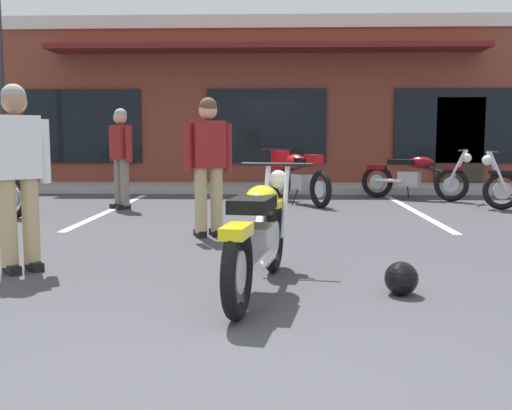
{
  "coord_description": "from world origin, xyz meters",
  "views": [
    {
      "loc": [
        0.24,
        -2.59,
        1.22
      ],
      "look_at": [
        0.04,
        3.2,
        0.55
      ],
      "focal_mm": 42.02,
      "sensor_mm": 36.0,
      "label": 1
    }
  ],
  "objects": [
    {
      "name": "motorcycle_black_cruiser",
      "position": [
        0.61,
        8.3,
        0.53
      ],
      "size": [
        1.23,
        1.94,
        0.98
      ],
      "color": "black",
      "rests_on": "ground_plane"
    },
    {
      "name": "motorcycle_green_cafe_racer",
      "position": [
        2.89,
        8.98,
        0.46
      ],
      "size": [
        1.9,
        1.29,
        0.98
      ],
      "color": "black",
      "rests_on": "ground_plane"
    },
    {
      "name": "person_by_back_row",
      "position": [
        -2.36,
        7.34,
        0.95
      ],
      "size": [
        0.49,
        0.5,
        1.68
      ],
      "color": "black",
      "rests_on": "ground_plane"
    },
    {
      "name": "helmet_on_pavement",
      "position": [
        1.2,
        1.95,
        0.13
      ],
      "size": [
        0.26,
        0.26,
        0.26
      ],
      "color": "black",
      "rests_on": "ground_plane"
    },
    {
      "name": "person_in_black_shirt",
      "position": [
        -0.58,
        4.58,
        0.95
      ],
      "size": [
        0.58,
        0.39,
        1.68
      ],
      "color": "black",
      "rests_on": "ground_plane"
    },
    {
      "name": "brick_storefront_building",
      "position": [
        0.0,
        14.39,
        1.99
      ],
      "size": [
        16.17,
        6.87,
        3.97
      ],
      "color": "brown",
      "rests_on": "ground_plane"
    },
    {
      "name": "sidewalk_kerb",
      "position": [
        0.0,
        10.83,
        0.07
      ],
      "size": [
        22.0,
        1.8,
        0.14
      ],
      "primitive_type": "cube",
      "color": "#A8A59E",
      "rests_on": "ground_plane"
    },
    {
      "name": "painted_stall_lines",
      "position": [
        0.0,
        7.23,
        0.0
      ],
      "size": [
        10.1,
        4.8,
        0.01
      ],
      "color": "silver",
      "rests_on": "ground_plane"
    },
    {
      "name": "motorcycle_foreground_classic",
      "position": [
        0.1,
        2.02,
        0.46
      ],
      "size": [
        0.74,
        2.1,
        0.98
      ],
      "color": "black",
      "rests_on": "ground_plane"
    },
    {
      "name": "ground_plane",
      "position": [
        0.0,
        3.52,
        0.0
      ],
      "size": [
        80.0,
        80.0,
        0.0
      ],
      "primitive_type": "plane",
      "color": "#3D3D42"
    },
    {
      "name": "person_in_shorts_foreground",
      "position": [
        -2.07,
        2.66,
        0.95
      ],
      "size": [
        0.51,
        0.48,
        1.68
      ],
      "color": "black",
      "rests_on": "ground_plane"
    }
  ]
}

